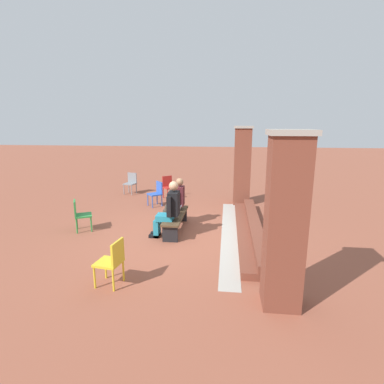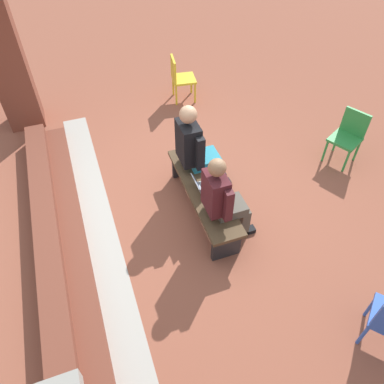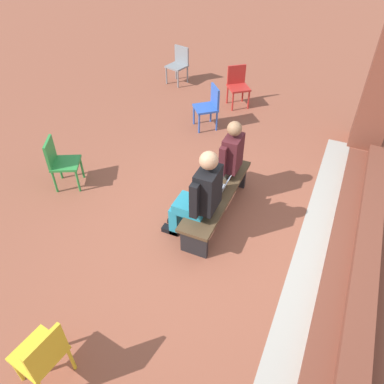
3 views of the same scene
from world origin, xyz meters
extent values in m
plane|color=brown|center=(0.00, 0.00, 0.00)|extent=(60.00, 60.00, 0.00)
cube|color=#A8A399|center=(-0.34, 1.25, 0.00)|extent=(5.72, 0.40, 0.01)
cube|color=brown|center=(-0.34, 1.75, 0.07)|extent=(4.92, 0.60, 0.15)
cube|color=brown|center=(-0.34, 1.90, 0.22)|extent=(4.92, 0.30, 0.15)
cube|color=brown|center=(-3.36, 1.68, 1.32)|extent=(0.56, 0.56, 2.64)
cube|color=gray|center=(-3.36, 1.68, 2.68)|extent=(0.64, 0.64, 0.08)
cube|color=brown|center=(2.75, 2.03, 1.32)|extent=(0.56, 0.56, 2.64)
cube|color=gray|center=(2.75, 2.03, 2.68)|extent=(0.64, 0.64, 0.08)
cube|color=#4C3823|center=(-0.34, -0.17, 0.42)|extent=(1.80, 0.44, 0.05)
cube|color=black|center=(-1.14, -0.17, 0.20)|extent=(0.06, 0.37, 0.40)
cube|color=black|center=(0.46, -0.17, 0.20)|extent=(0.06, 0.37, 0.40)
cube|color=#4C473D|center=(-0.81, -0.34, 0.51)|extent=(0.32, 0.38, 0.13)
cube|color=#4C473D|center=(-0.90, -0.53, 0.23)|extent=(0.10, 0.11, 0.45)
cube|color=black|center=(-0.90, -0.58, 0.03)|extent=(0.10, 0.23, 0.07)
cube|color=#4C473D|center=(-0.73, -0.53, 0.23)|extent=(0.10, 0.11, 0.45)
cube|color=black|center=(-0.73, -0.58, 0.03)|extent=(0.10, 0.23, 0.07)
cube|color=#47191E|center=(-0.81, -0.13, 0.84)|extent=(0.36, 0.23, 0.53)
cube|color=maroon|center=(-0.81, -0.25, 0.80)|extent=(0.05, 0.01, 0.32)
cube|color=#47191E|center=(-1.04, -0.19, 0.82)|extent=(0.09, 0.09, 0.45)
cube|color=#47191E|center=(-0.59, -0.19, 0.82)|extent=(0.09, 0.09, 0.45)
sphere|color=#8C6647|center=(-0.81, -0.13, 1.24)|extent=(0.21, 0.21, 0.21)
cube|color=teal|center=(0.13, -0.36, 0.51)|extent=(0.35, 0.42, 0.15)
cube|color=teal|center=(0.04, -0.57, 0.23)|extent=(0.11, 0.13, 0.45)
cube|color=black|center=(0.04, -0.63, 0.04)|extent=(0.11, 0.25, 0.07)
cube|color=teal|center=(0.23, -0.57, 0.23)|extent=(0.11, 0.13, 0.45)
cube|color=black|center=(0.23, -0.63, 0.04)|extent=(0.11, 0.25, 0.07)
cube|color=black|center=(0.13, -0.13, 0.88)|extent=(0.40, 0.25, 0.58)
cube|color=black|center=(-0.12, -0.20, 0.86)|extent=(0.09, 0.10, 0.50)
cube|color=black|center=(0.38, -0.20, 0.86)|extent=(0.09, 0.10, 0.50)
sphere|color=tan|center=(0.13, -0.13, 1.32)|extent=(0.23, 0.23, 0.23)
cube|color=#9EA0A5|center=(-0.38, -0.21, 0.46)|extent=(0.32, 0.22, 0.02)
cube|color=#2D2D33|center=(-0.38, -0.22, 0.47)|extent=(0.29, 0.15, 0.00)
cube|color=#9EA0A5|center=(-0.38, -0.07, 0.57)|extent=(0.32, 0.07, 0.19)
cube|color=#33519E|center=(-0.38, -0.07, 0.57)|extent=(0.28, 0.06, 0.17)
cube|color=#2D56B7|center=(-2.67, -1.30, 0.42)|extent=(0.59, 0.59, 0.04)
cube|color=#2D56B7|center=(-2.79, -1.16, 0.64)|extent=(0.33, 0.29, 0.40)
cylinder|color=#2D56B7|center=(-2.69, -1.56, 0.20)|extent=(0.04, 0.04, 0.40)
cylinder|color=#2D56B7|center=(-2.41, -1.32, 0.20)|extent=(0.04, 0.04, 0.40)
cylinder|color=#2D56B7|center=(-2.92, -1.28, 0.20)|extent=(0.04, 0.04, 0.40)
cylinder|color=#2D56B7|center=(-2.64, -1.05, 0.20)|extent=(0.04, 0.04, 0.40)
cube|color=red|center=(-3.81, -1.00, 0.42)|extent=(0.59, 0.59, 0.04)
cube|color=red|center=(-3.96, -1.12, 0.64)|extent=(0.28, 0.34, 0.40)
cylinder|color=red|center=(-3.55, -1.03, 0.20)|extent=(0.04, 0.04, 0.40)
cylinder|color=red|center=(-3.78, -0.75, 0.20)|extent=(0.04, 0.04, 0.40)
cylinder|color=red|center=(-3.84, -1.26, 0.20)|extent=(0.04, 0.04, 0.40)
cylinder|color=red|center=(-4.06, -0.97, 0.20)|extent=(0.04, 0.04, 0.40)
cube|color=gray|center=(-4.34, -2.73, 0.42)|extent=(0.51, 0.51, 0.04)
cube|color=gray|center=(-4.52, -2.69, 0.64)|extent=(0.14, 0.40, 0.40)
cylinder|color=gray|center=(-4.21, -2.95, 0.20)|extent=(0.04, 0.04, 0.40)
cylinder|color=gray|center=(-4.12, -2.60, 0.20)|extent=(0.04, 0.04, 0.40)
cylinder|color=gray|center=(-4.56, -2.86, 0.20)|extent=(0.04, 0.04, 0.40)
cylinder|color=gray|center=(-4.47, -2.51, 0.20)|extent=(0.04, 0.04, 0.40)
cube|color=#2D893D|center=(-0.07, -2.60, 0.42)|extent=(0.56, 0.56, 0.04)
cube|color=#2D893D|center=(0.02, -2.77, 0.64)|extent=(0.37, 0.22, 0.40)
cylinder|color=#2D893D|center=(0.01, -2.36, 0.20)|extent=(0.04, 0.04, 0.40)
cylinder|color=#2D893D|center=(-0.31, -2.53, 0.20)|extent=(0.04, 0.04, 0.40)
cylinder|color=#2D893D|center=(0.18, -2.68, 0.20)|extent=(0.04, 0.04, 0.40)
cylinder|color=#2D893D|center=(-0.14, -2.85, 0.20)|extent=(0.04, 0.04, 0.40)
cube|color=gold|center=(2.51, -0.87, 0.42)|extent=(0.48, 0.48, 0.04)
cube|color=gold|center=(2.54, -0.68, 0.64)|extent=(0.40, 0.10, 0.40)
cylinder|color=gold|center=(2.31, -1.02, 0.20)|extent=(0.04, 0.04, 0.40)
cylinder|color=gold|center=(2.66, -1.07, 0.20)|extent=(0.04, 0.04, 0.40)
cylinder|color=gold|center=(2.36, -0.66, 0.20)|extent=(0.04, 0.04, 0.40)
cylinder|color=gold|center=(2.72, -0.71, 0.20)|extent=(0.04, 0.04, 0.40)
camera|label=1|loc=(7.14, 1.15, 2.80)|focal=28.00mm
camera|label=2|loc=(-3.57, 1.15, 3.98)|focal=35.00mm
camera|label=3|loc=(3.49, 1.15, 3.85)|focal=35.00mm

